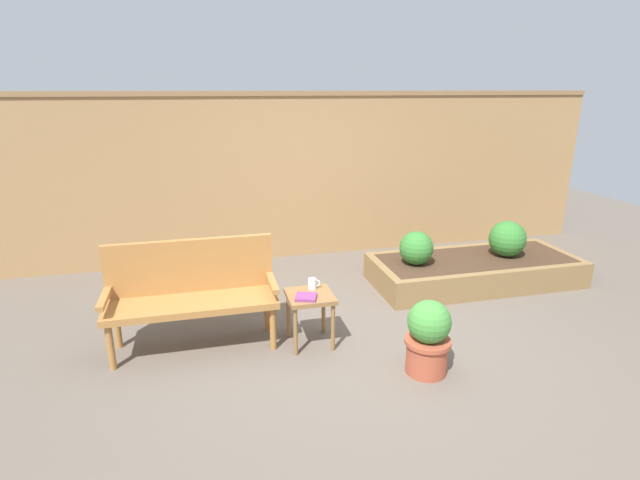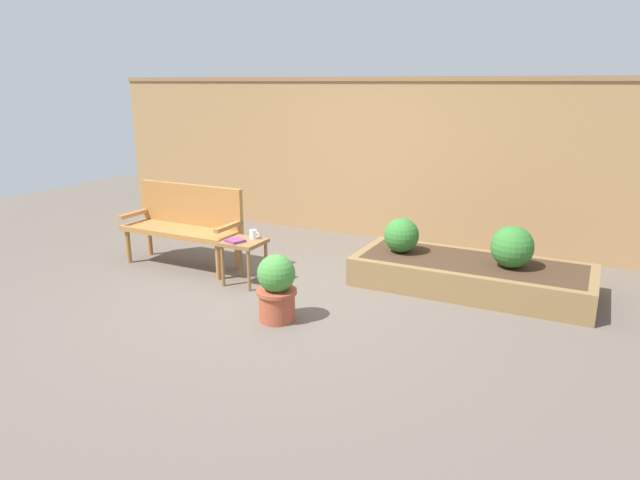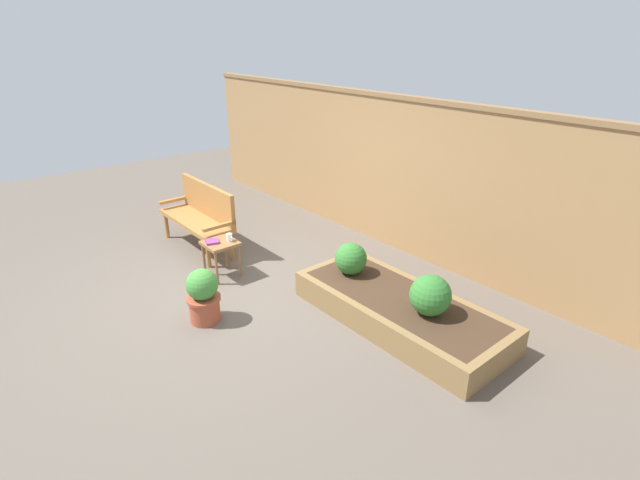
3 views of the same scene
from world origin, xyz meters
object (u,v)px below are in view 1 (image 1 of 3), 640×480
object	(u,v)px
side_table	(310,303)
shrub_near_bench	(416,248)
book_on_table	(306,297)
shrub_far_corner	(507,239)
cup_on_table	(313,284)
garden_bench	(192,287)
potted_boxwood	(428,337)

from	to	relation	value
side_table	shrub_near_bench	world-z (taller)	shrub_near_bench
book_on_table	shrub_far_corner	xyz separation A→B (m)	(2.63, 1.00, 0.02)
cup_on_table	shrub_near_bench	world-z (taller)	shrub_near_bench
shrub_far_corner	garden_bench	bearing A→B (deg)	-169.52
cup_on_table	garden_bench	bearing A→B (deg)	171.92
book_on_table	shrub_near_bench	xyz separation A→B (m)	(1.48, 1.00, -0.00)
garden_bench	potted_boxwood	world-z (taller)	garden_bench
potted_boxwood	shrub_far_corner	world-z (taller)	shrub_far_corner
cup_on_table	potted_boxwood	bearing A→B (deg)	-46.04
cup_on_table	book_on_table	distance (m)	0.22
garden_bench	cup_on_table	world-z (taller)	garden_bench
side_table	cup_on_table	xyz separation A→B (m)	(0.05, 0.11, 0.13)
garden_bench	side_table	size ratio (longest dim) A/B	3.00
garden_bench	side_table	world-z (taller)	garden_bench
shrub_near_bench	shrub_far_corner	distance (m)	1.15
book_on_table	potted_boxwood	bearing A→B (deg)	-15.41
potted_boxwood	shrub_near_bench	size ratio (longest dim) A/B	1.64
shrub_near_bench	cup_on_table	bearing A→B (deg)	-149.57
shrub_near_bench	garden_bench	bearing A→B (deg)	-164.74
book_on_table	shrub_far_corner	world-z (taller)	shrub_far_corner
potted_boxwood	shrub_near_bench	xyz separation A→B (m)	(0.62, 1.59, 0.17)
shrub_near_bench	book_on_table	bearing A→B (deg)	-145.91
side_table	shrub_far_corner	distance (m)	2.74
side_table	book_on_table	world-z (taller)	book_on_table
garden_bench	potted_boxwood	distance (m)	2.04
side_table	shrub_near_bench	size ratio (longest dim) A/B	1.27
shrub_near_bench	shrub_far_corner	xyz separation A→B (m)	(1.15, 0.00, 0.02)
side_table	shrub_far_corner	bearing A→B (deg)	19.63
cup_on_table	shrub_far_corner	distance (m)	2.66
book_on_table	shrub_near_bench	size ratio (longest dim) A/B	0.46
side_table	shrub_far_corner	world-z (taller)	shrub_far_corner
cup_on_table	shrub_far_corner	size ratio (longest dim) A/B	0.27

